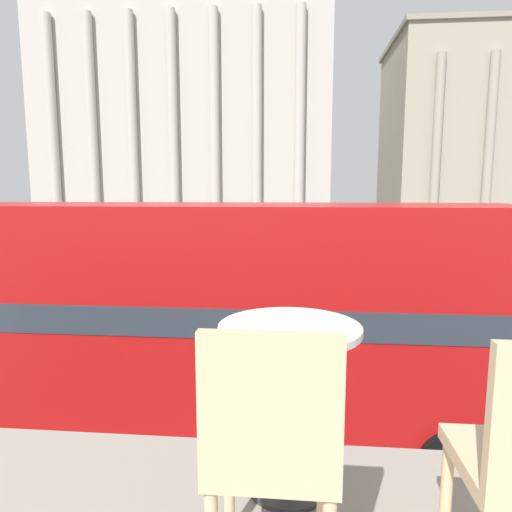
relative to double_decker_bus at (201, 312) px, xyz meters
name	(u,v)px	position (x,y,z in m)	size (l,w,h in m)	color
double_decker_bus	(201,312)	(0.00, 0.00, 0.00)	(10.75, 2.76, 4.24)	black
cafe_dining_table	(289,370)	(1.65, -5.76, 1.35)	(0.60, 0.60, 0.73)	#2D2D30
cafe_chair_0	(272,447)	(1.61, -6.32, 1.33)	(0.40, 0.40, 0.91)	#D1B789
plaza_building_left	(188,115)	(-9.81, 40.31, 9.83)	(29.31, 12.68, 24.43)	#BCB2A8
traffic_light_near	(128,263)	(-3.80, 6.46, -0.20)	(0.42, 0.24, 3.29)	black
traffic_light_mid	(182,229)	(-4.16, 14.87, 0.18)	(0.42, 0.24, 3.91)	black
pedestrian_olive	(289,236)	(0.93, 28.11, -1.45)	(0.32, 0.32, 1.61)	#282B33
pedestrian_yellow	(307,237)	(2.38, 27.26, -1.42)	(0.32, 0.32, 1.67)	#282B33
pedestrian_blue	(217,279)	(-1.43, 9.63, -1.33)	(0.32, 0.32, 1.80)	#282B33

